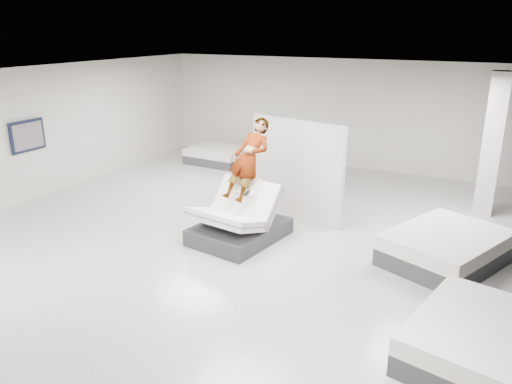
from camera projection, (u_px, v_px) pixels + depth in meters
room at (233, 173)px, 8.91m from camera, size 14.00×14.04×3.20m
hero_bed at (239, 222)px, 9.94m from camera, size 1.65×2.04×1.25m
person at (249, 176)px, 9.93m from camera, size 0.89×1.80×1.22m
remote at (247, 193)px, 9.60m from camera, size 0.07×0.15×0.08m
divider_panel at (296, 169)px, 10.95m from camera, size 2.37×0.72×2.20m
flat_bed_right_far at (446, 248)px, 8.98m from camera, size 2.30×2.59×0.59m
flat_bed_right_near at (479, 342)px, 6.34m from camera, size 1.92×2.31×0.56m
flat_bed_left_far at (218, 155)px, 15.62m from camera, size 1.82×1.40×0.48m
column at (492, 145)px, 10.97m from camera, size 0.40×0.40×3.20m
wall_poster at (28, 136)px, 11.90m from camera, size 0.06×0.95×0.75m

